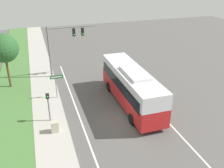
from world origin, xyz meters
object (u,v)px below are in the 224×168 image
at_px(utility_cabinet, 55,127).
at_px(bus, 131,85).
at_px(signal_gantry, 63,41).
at_px(street_sign, 56,82).
at_px(pedestrian_signal, 48,103).

bearing_deg(utility_cabinet, bus, 18.41).
bearing_deg(bus, signal_gantry, 119.41).
xyz_separation_m(signal_gantry, utility_cabinet, (-2.60, -11.40, -3.81)).
distance_m(signal_gantry, street_sign, 6.37).
xyz_separation_m(street_sign, utility_cabinet, (-0.90, -5.82, -1.24)).
bearing_deg(street_sign, bus, -26.16).
relative_size(signal_gantry, street_sign, 2.35).
bearing_deg(pedestrian_signal, bus, 5.48).
bearing_deg(utility_cabinet, signal_gantry, 77.15).
distance_m(bus, utility_cabinet, 8.14).
bearing_deg(bus, pedestrian_signal, -174.52).
height_order(bus, street_sign, bus).
xyz_separation_m(pedestrian_signal, street_sign, (1.12, 4.04, -0.06)).
relative_size(signal_gantry, utility_cabinet, 6.55).
height_order(bus, utility_cabinet, bus).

